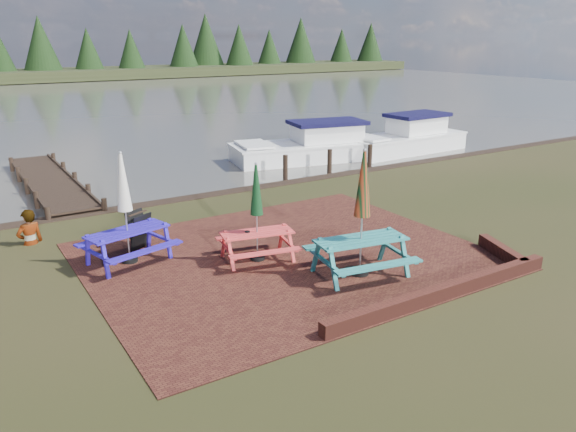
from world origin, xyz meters
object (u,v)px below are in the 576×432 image
Objects in this scene: picnic_table_red at (257,228)px; boat_far at (407,140)px; chalkboard at (139,230)px; picnic_table_blue at (127,225)px; jetty at (50,181)px; picnic_table_teal at (361,233)px; boat_near at (313,148)px; person at (26,210)px.

picnic_table_red reaches higher than boat_far.
chalkboard is at bearing 110.54° from boat_far.
boat_far is at bearing 45.48° from picnic_table_red.
chalkboard is (-2.08, 2.24, -0.34)m from picnic_table_red.
jetty is at bearing 76.89° from picnic_table_blue.
picnic_table_blue is at bearing 112.32° from boat_far.
jetty is (-4.32, 12.05, -0.86)m from picnic_table_teal.
boat_near is at bearing 61.24° from picnic_table_red.
picnic_table_blue is (-2.59, 1.46, 0.10)m from picnic_table_red.
picnic_table_blue is 3.09m from person.
boat_far is (14.83, 6.25, -0.09)m from chalkboard.
picnic_table_red is at bearing -74.42° from jetty.
picnic_table_teal is 2.46m from picnic_table_red.
jetty is 1.26× the size of boat_near.
picnic_table_teal is 3.04× the size of chalkboard.
picnic_table_teal is 1.21× the size of picnic_table_red.
boat_far is 17.70m from person.
boat_far is at bearing -88.45° from boat_near.
picnic_table_red is 15.32m from boat_far.
picnic_table_blue is at bearing 137.63° from boat_near.
chalkboard is at bearing -84.67° from jetty.
boat_near is at bearing 8.29° from chalkboard.
boat_far reaches higher than chalkboard.
picnic_table_teal is at bearing 130.52° from boat_far.
picnic_table_blue is at bearing 111.27° from person.
picnic_table_teal is 0.39× the size of boat_near.
picnic_table_blue reaches higher than jetty.
chalkboard is (0.50, 0.78, -0.43)m from picnic_table_blue.
person is (-2.27, 1.75, 0.42)m from chalkboard.
picnic_table_red is 0.89× the size of picnic_table_blue.
person is at bearing 149.34° from picnic_table_red.
person is at bearing 110.35° from picnic_table_blue.
picnic_table_blue is 13.15m from boat_near.
picnic_table_red reaches higher than person.
boat_far is at bearing -3.93° from chalkboard.
picnic_table_teal is 8.34m from person.
picnic_table_blue reaches higher than boat_near.
chalkboard is at bearing 144.76° from picnic_table_red.
jetty is at bearing 118.82° from picnic_table_teal.
picnic_table_blue is 0.41× the size of boat_far.
person reaches higher than boat_far.
picnic_table_blue is at bearing -149.55° from chalkboard.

